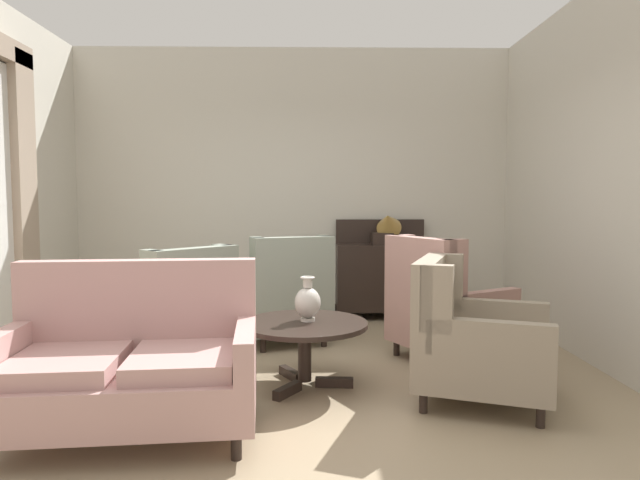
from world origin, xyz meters
TOP-DOWN VIEW (x-y plane):
  - ground at (0.00, 0.00)m, footprint 7.79×7.79m
  - wall_back at (0.00, 2.78)m, footprint 5.38×0.08m
  - wall_right at (2.61, 0.83)m, footprint 0.08×3.90m
  - baseboard_back at (0.00, 2.73)m, footprint 5.22×0.03m
  - coffee_table at (0.17, 0.13)m, footprint 0.93×0.93m
  - porcelain_vase at (0.19, 0.16)m, footprint 0.19×0.19m
  - settee at (-0.85, -0.66)m, footprint 1.53×0.95m
  - armchair_far_left at (-0.94, 0.87)m, footprint 1.18×1.18m
  - armchair_foreground_right at (-0.03, 1.42)m, footprint 1.00×1.10m
  - armchair_beside_settee at (1.31, -0.16)m, footprint 1.10×1.08m
  - armchair_near_sideboard at (1.36, 0.81)m, footprint 1.14×1.08m
  - sideboard at (1.04, 2.49)m, footprint 1.05×0.40m
  - gramophone at (1.09, 2.41)m, footprint 0.37×0.43m

SIDE VIEW (x-z plane):
  - ground at x=0.00m, z-range 0.00..0.00m
  - baseboard_back at x=0.00m, z-range 0.00..0.12m
  - coffee_table at x=0.17m, z-range 0.16..0.65m
  - settee at x=-0.85m, z-range -0.09..0.91m
  - armchair_far_left at x=-0.94m, z-range -0.08..0.91m
  - armchair_beside_settee at x=1.31m, z-range -0.07..0.90m
  - armchair_foreground_right at x=-0.03m, z-range -0.09..0.95m
  - armchair_near_sideboard at x=1.36m, z-range -0.09..0.98m
  - sideboard at x=1.04m, z-range -0.08..1.07m
  - porcelain_vase at x=0.19m, z-range 0.46..0.80m
  - gramophone at x=1.09m, z-range 0.85..1.31m
  - wall_back at x=0.00m, z-range 0.00..3.18m
  - wall_right at x=2.61m, z-range 0.00..3.18m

